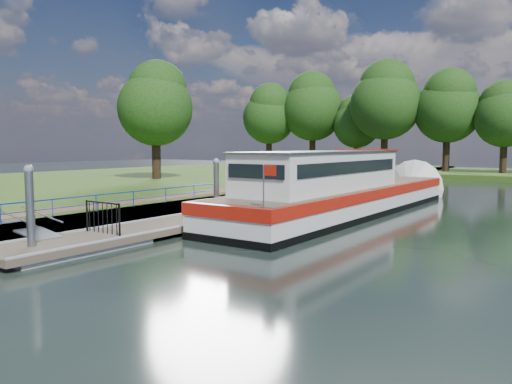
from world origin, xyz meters
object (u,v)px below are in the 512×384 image
Objects in this scene: barge at (349,192)px; car_c at (268,165)px; pontoon at (271,208)px; car_b at (295,165)px; car_a at (331,166)px.

car_c is (-19.09, 20.79, 0.36)m from barge.
pontoon is at bearing 130.60° from car_c.
barge reaches higher than car_b.
car_a is 0.86× the size of car_c.
car_c is at bearing -159.63° from car_a.
barge is 26.66m from car_b.
car_a is at bearing -171.42° from car_c.
car_c is at bearing 124.25° from pontoon.
car_b is 3.16m from car_c.
car_b is at bearing 126.84° from barge.
car_b is at bearing -165.23° from car_a.
barge reaches higher than pontoon.
car_a reaches higher than car_c.
barge is 5.04× the size of car_c.
barge is 24.08m from car_a.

